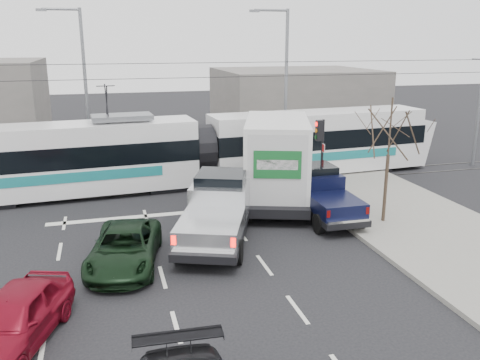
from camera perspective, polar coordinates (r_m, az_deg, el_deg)
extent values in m
plane|color=black|center=(16.83, -2.85, -10.17)|extent=(120.00, 120.00, 0.00)
cube|color=gray|center=(20.50, 22.69, -6.36)|extent=(6.00, 60.00, 0.15)
cube|color=#33302D|center=(26.08, -7.60, -0.86)|extent=(60.00, 1.60, 0.03)
cube|color=slate|center=(41.97, 6.17, 8.84)|extent=(12.00, 10.00, 5.00)
cylinder|color=#47382B|center=(21.21, 16.02, -0.88)|extent=(0.14, 0.14, 2.75)
cylinder|color=#47382B|center=(20.67, 16.53, 5.78)|extent=(0.07, 0.07, 2.25)
cylinder|color=black|center=(24.07, 9.19, 2.48)|extent=(0.12, 0.12, 3.60)
cube|color=black|center=(23.74, 8.88, 5.51)|extent=(0.28, 0.28, 0.95)
cylinder|color=#FF0C07|center=(23.63, 8.58, 6.22)|extent=(0.06, 0.20, 0.20)
cylinder|color=orange|center=(23.68, 8.55, 5.50)|extent=(0.06, 0.20, 0.20)
cylinder|color=#05330C|center=(23.73, 8.52, 4.79)|extent=(0.06, 0.20, 0.20)
cube|color=white|center=(23.82, 9.34, 3.57)|extent=(0.02, 0.30, 0.40)
cylinder|color=slate|center=(30.88, 5.18, 10.24)|extent=(0.20, 0.20, 9.00)
cylinder|color=slate|center=(30.46, 3.52, 18.49)|extent=(2.00, 0.14, 0.14)
cube|color=slate|center=(30.16, 1.62, 18.45)|extent=(0.55, 0.25, 0.14)
cylinder|color=slate|center=(30.98, -16.91, 9.67)|extent=(0.20, 0.20, 9.00)
cylinder|color=slate|center=(30.94, -19.51, 17.64)|extent=(2.00, 0.14, 0.14)
cube|color=slate|center=(31.01, -21.43, 17.36)|extent=(0.55, 0.25, 0.14)
cylinder|color=black|center=(25.11, -8.05, 11.26)|extent=(60.00, 0.03, 0.03)
cylinder|color=black|center=(25.07, -8.11, 12.85)|extent=(60.00, 0.03, 0.03)
cylinder|color=slate|center=(32.86, 25.29, 7.40)|extent=(0.20, 0.20, 7.00)
cube|color=white|center=(25.55, -18.64, 0.36)|extent=(12.31, 3.39, 1.48)
cube|color=black|center=(25.30, -18.86, 2.85)|extent=(12.38, 3.42, 1.01)
cube|color=white|center=(25.13, -19.04, 4.86)|extent=(12.31, 3.29, 0.94)
cube|color=#177175|center=(24.24, -18.63, 0.22)|extent=(8.50, 0.61, 0.47)
cube|color=white|center=(28.76, 8.66, 2.63)|extent=(12.31, 3.39, 1.48)
cube|color=black|center=(28.53, 8.75, 4.86)|extent=(12.38, 3.42, 1.01)
cube|color=white|center=(28.38, 8.82, 6.66)|extent=(12.31, 3.29, 0.94)
cube|color=#177175|center=(27.60, 9.91, 2.60)|extent=(8.50, 0.61, 0.47)
cylinder|color=black|center=(26.18, -4.22, 3.60)|extent=(1.11, 2.51, 2.45)
cube|color=slate|center=(25.16, -13.12, 6.90)|extent=(2.93, 1.72, 0.24)
cube|color=black|center=(26.17, -8.34, -0.46)|extent=(2.03, 2.29, 0.34)
cube|color=black|center=(27.15, -0.10, 0.29)|extent=(2.03, 2.29, 0.34)
cube|color=black|center=(30.59, 14.09, 1.56)|extent=(2.03, 2.29, 0.34)
cube|color=black|center=(19.03, -2.59, -5.10)|extent=(4.30, 6.65, 0.27)
cube|color=silver|center=(19.85, -2.13, -1.90)|extent=(2.94, 3.23, 1.25)
cube|color=black|center=(19.76, -2.10, -0.01)|extent=(2.40, 2.43, 0.60)
cube|color=silver|center=(21.35, -1.55, -1.34)|extent=(2.33, 1.80, 0.60)
cube|color=silver|center=(17.60, -3.28, -5.35)|extent=(3.01, 3.41, 0.70)
cube|color=silver|center=(16.22, -4.20, -8.35)|extent=(1.93, 0.91, 0.20)
cube|color=#FF0C07|center=(16.37, -7.46, -6.70)|extent=(0.17, 0.14, 0.30)
cube|color=#FF0C07|center=(16.04, -0.76, -7.02)|extent=(0.17, 0.14, 0.30)
cylinder|color=black|center=(21.11, -4.45, -3.49)|extent=(0.60, 0.92, 0.87)
cylinder|color=black|center=(20.86, 0.96, -3.69)|extent=(0.60, 0.92, 0.87)
cylinder|color=black|center=(17.44, -6.85, -7.76)|extent=(0.60, 0.92, 0.87)
cylinder|color=black|center=(17.12, -0.26, -8.09)|extent=(0.60, 0.92, 0.87)
cube|color=black|center=(23.86, 4.05, -0.78)|extent=(5.07, 8.30, 0.39)
cube|color=white|center=(26.51, 4.05, 3.00)|extent=(3.03, 2.61, 1.79)
cube|color=black|center=(26.53, 4.07, 4.49)|extent=(2.49, 1.90, 0.67)
cube|color=silver|center=(22.68, 4.14, 2.68)|extent=(4.26, 5.92, 3.31)
cube|color=silver|center=(20.11, 4.20, 1.01)|extent=(2.26, 0.81, 2.91)
cube|color=#145A25|center=(19.99, 4.22, 1.71)|extent=(1.79, 0.63, 1.12)
cube|color=black|center=(20.38, 4.11, -3.99)|extent=(2.38, 1.04, 0.20)
cylinder|color=black|center=(26.32, 1.43, 0.55)|extent=(0.64, 1.06, 1.01)
cylinder|color=black|center=(26.35, 6.59, 0.47)|extent=(0.64, 1.06, 1.01)
cylinder|color=black|center=(21.79, 0.97, -2.49)|extent=(0.68, 1.17, 1.12)
cylinder|color=black|center=(21.82, 7.20, -2.59)|extent=(0.68, 1.17, 1.12)
cube|color=black|center=(21.60, 9.33, -2.91)|extent=(1.89, 4.94, 0.25)
cube|color=black|center=(22.18, 8.50, -0.53)|extent=(1.81, 2.09, 1.13)
cube|color=black|center=(22.11, 8.46, 1.01)|extent=(1.57, 1.50, 0.54)
cube|color=black|center=(23.29, 7.36, -0.29)|extent=(1.74, 0.91, 0.54)
cube|color=black|center=(20.55, 10.57, -2.79)|extent=(1.82, 2.24, 0.64)
cube|color=silver|center=(19.55, 12.10, -4.65)|extent=(1.68, 0.20, 0.18)
cube|color=#590505|center=(19.18, 9.88, -3.77)|extent=(0.14, 0.08, 0.28)
cube|color=#590505|center=(19.87, 14.11, -3.33)|extent=(0.14, 0.08, 0.28)
cylinder|color=black|center=(22.73, 5.80, -2.24)|extent=(0.29, 0.79, 0.79)
cylinder|color=black|center=(23.34, 9.67, -1.91)|extent=(0.29, 0.79, 0.79)
cylinder|color=black|center=(19.97, 8.90, -4.89)|extent=(0.29, 0.79, 0.79)
cylinder|color=black|center=(20.66, 13.18, -4.42)|extent=(0.29, 0.79, 0.79)
imported|color=black|center=(17.36, -12.83, -7.42)|extent=(2.98, 4.92, 1.28)
imported|color=maroon|center=(13.98, -23.98, -14.00)|extent=(2.96, 4.49, 1.42)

